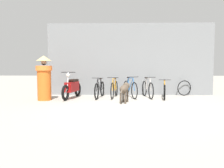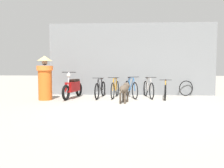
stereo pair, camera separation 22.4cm
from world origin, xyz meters
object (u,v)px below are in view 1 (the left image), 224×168
bicycle_1 (114,89)px  bicycle_3 (147,89)px  bicycle_0 (100,89)px  stray_dog (125,89)px  spare_tire_left (184,88)px  bicycle_2 (130,89)px  person_in_robes (44,77)px  bicycle_4 (164,90)px  motorcycle (72,88)px

bicycle_1 → bicycle_3: (1.39, 0.05, 0.00)m
bicycle_0 → bicycle_1: bearing=106.8°
stray_dog → spare_tire_left: size_ratio=1.76×
bicycle_2 → person_in_robes: size_ratio=0.98×
bicycle_4 → motorcycle: bearing=-76.7°
bicycle_1 → bicycle_3: bicycle_3 is taller
bicycle_3 → motorcycle: 3.13m
bicycle_2 → person_in_robes: (-3.33, -0.87, 0.51)m
stray_dog → motorcycle: bearing=76.3°
motorcycle → spare_tire_left: 4.96m
bicycle_2 → bicycle_4: size_ratio=1.00×
bicycle_1 → motorcycle: motorcycle is taller
bicycle_1 → stray_dog: size_ratio=1.40×
bicycle_0 → bicycle_3: bearing=101.9°
bicycle_3 → bicycle_4: (0.67, -0.19, -0.04)m
bicycle_3 → person_in_robes: (-4.06, -0.89, 0.52)m
bicycle_2 → person_in_robes: bearing=-91.5°
motorcycle → bicycle_2: bearing=107.2°
spare_tire_left → bicycle_2: bearing=-163.7°
person_in_robes → spare_tire_left: size_ratio=2.50×
spare_tire_left → stray_dog: bearing=-143.0°
bicycle_3 → bicycle_2: bearing=-96.2°
bicycle_3 → bicycle_4: size_ratio=1.01×
bicycle_1 → spare_tire_left: (3.13, 0.76, -0.02)m
bicycle_1 → spare_tire_left: bicycle_1 is taller
motorcycle → bicycle_1: bearing=108.9°
person_in_robes → bicycle_3: bearing=-167.9°
bicycle_0 → bicycle_2: size_ratio=1.03×
person_in_robes → spare_tire_left: bearing=-164.9°
bicycle_2 → bicycle_3: size_ratio=0.99×
bicycle_3 → stray_dog: size_ratio=1.41×
bicycle_4 → motorcycle: 3.78m
bicycle_0 → bicycle_3: 2.01m
bicycle_3 → spare_tire_left: (1.74, 0.71, -0.02)m
person_in_robes → bicycle_2: bearing=-165.7°
bicycle_2 → motorcycle: (-2.38, -0.31, 0.07)m
bicycle_4 → spare_tire_left: size_ratio=2.44×
bicycle_2 → spare_tire_left: (2.47, 0.73, -0.03)m
bicycle_3 → spare_tire_left: bicycle_3 is taller
bicycle_0 → stray_dog: size_ratio=1.44×
bicycle_0 → bicycle_1: size_ratio=1.03×
bicycle_3 → stray_dog: (-1.00, -1.36, 0.12)m
stray_dog → bicycle_3: bearing=-24.1°
bicycle_1 → person_in_robes: size_ratio=0.99×
motorcycle → bicycle_0: bearing=108.8°
bicycle_2 → stray_dog: bicycle_2 is taller
bicycle_3 → spare_tire_left: bearing=104.4°
motorcycle → bicycle_4: bearing=101.8°
motorcycle → spare_tire_left: size_ratio=2.81×
motorcycle → person_in_robes: 1.19m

